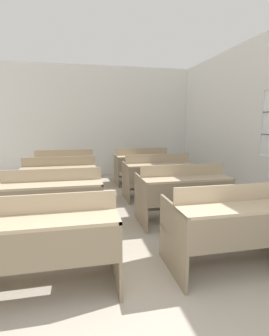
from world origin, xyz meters
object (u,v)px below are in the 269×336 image
(bench_front_left, at_px, (43,240))
(bench_third_left, at_px, (60,179))
(bench_second_left, at_px, (54,199))
(bench_second_right, at_px, (183,192))
(wastepaper_bin, at_px, (188,170))
(bench_third_right, at_px, (158,175))
(bench_back_right, at_px, (142,165))
(bench_back_left, at_px, (65,167))
(bench_front_right, at_px, (233,224))

(bench_front_left, distance_m, bench_third_left, 2.68)
(bench_front_left, bearing_deg, bench_second_left, 90.96)
(bench_second_right, height_order, bench_third_left, same)
(wastepaper_bin, bearing_deg, bench_second_right, -115.02)
(bench_third_right, bearing_deg, bench_second_right, -90.69)
(bench_third_left, height_order, bench_back_right, same)
(bench_second_right, xyz_separation_m, bench_back_left, (-1.88, 2.68, 0.00))
(bench_front_left, relative_size, wastepaper_bin, 3.54)
(bench_second_left, distance_m, bench_third_left, 1.34)
(bench_front_right, bearing_deg, bench_second_right, 90.35)
(bench_front_right, bearing_deg, bench_back_left, 115.07)
(bench_back_right, distance_m, wastepaper_bin, 1.66)
(bench_back_right, relative_size, wastepaper_bin, 3.54)
(bench_second_left, distance_m, bench_back_right, 3.30)
(bench_third_right, xyz_separation_m, bench_back_left, (-1.90, 1.34, 0.00))
(bench_front_right, relative_size, bench_third_right, 1.00)
(bench_front_right, height_order, bench_third_left, same)
(bench_front_right, xyz_separation_m, bench_second_left, (-1.91, 1.37, 0.00))
(bench_third_right, xyz_separation_m, bench_back_right, (0.00, 1.36, 0.00))
(bench_front_right, distance_m, bench_second_left, 2.35)
(bench_second_left, height_order, bench_back_right, same)
(bench_front_left, distance_m, bench_back_left, 4.01)
(bench_third_left, relative_size, bench_third_right, 1.00)
(bench_front_left, relative_size, bench_back_left, 1.00)
(bench_front_left, height_order, bench_back_left, same)
(wastepaper_bin, bearing_deg, bench_second_left, -136.46)
(bench_back_left, xyz_separation_m, bench_back_right, (1.90, 0.02, 0.00))
(bench_second_right, bearing_deg, bench_second_left, 179.37)
(bench_third_left, height_order, wastepaper_bin, bench_third_left)
(bench_front_left, relative_size, bench_back_right, 1.00)
(bench_second_right, height_order, wastepaper_bin, bench_second_right)
(bench_front_left, xyz_separation_m, bench_second_right, (1.88, 1.32, 0.00))
(bench_second_left, height_order, wastepaper_bin, bench_second_left)
(bench_back_right, bearing_deg, bench_second_right, -90.42)
(bench_second_left, xyz_separation_m, bench_second_right, (1.91, -0.02, 0.00))
(bench_third_right, bearing_deg, bench_front_right, -90.17)
(bench_third_right, bearing_deg, wastepaper_bin, 52.05)
(bench_front_right, bearing_deg, bench_back_right, 89.84)
(bench_third_right, relative_size, bench_back_left, 1.00)
(bench_second_left, distance_m, wastepaper_bin, 4.76)
(bench_front_left, relative_size, bench_front_right, 1.00)
(bench_back_left, bearing_deg, bench_third_left, -91.23)
(bench_second_right, bearing_deg, bench_third_left, 144.51)
(bench_second_left, relative_size, bench_third_left, 1.00)
(bench_front_left, distance_m, bench_third_right, 3.28)
(bench_back_right, bearing_deg, bench_front_left, -115.30)
(bench_third_left, bearing_deg, bench_second_right, -35.49)
(bench_third_left, distance_m, bench_back_right, 2.35)
(bench_front_right, relative_size, bench_back_left, 1.00)
(bench_front_left, xyz_separation_m, wastepaper_bin, (3.42, 4.62, -0.30))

